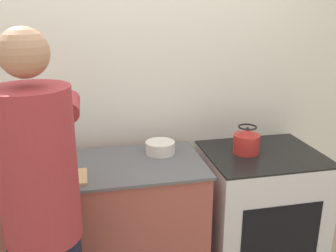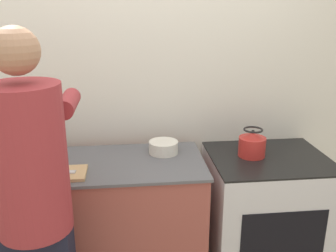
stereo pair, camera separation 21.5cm
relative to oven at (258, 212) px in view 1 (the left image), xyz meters
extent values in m
cube|color=silver|center=(-0.82, 0.39, 0.85)|extent=(8.00, 0.05, 2.60)
cube|color=#9E4C42|center=(-1.24, -0.03, 0.00)|extent=(1.56, 0.58, 0.91)
cube|color=#56565B|center=(-1.24, -0.03, 0.46)|extent=(1.59, 0.60, 0.02)
cube|color=silver|center=(0.00, 0.00, -0.01)|extent=(0.76, 0.64, 0.89)
cube|color=black|center=(0.00, 0.00, 0.44)|extent=(0.76, 0.64, 0.01)
cube|color=black|center=(0.00, -0.32, 0.04)|extent=(0.53, 0.01, 0.39)
cylinder|color=maroon|center=(-1.35, -0.56, 0.73)|extent=(0.34, 0.34, 0.69)
sphere|color=#A87A5B|center=(-1.35, -0.56, 1.21)|extent=(0.20, 0.20, 0.20)
cylinder|color=maroon|center=(-1.49, -0.26, 0.91)|extent=(0.10, 0.30, 0.10)
cylinder|color=maroon|center=(-1.20, -0.26, 0.91)|extent=(0.10, 0.30, 0.10)
cube|color=tan|center=(-1.34, -0.18, 0.48)|extent=(0.38, 0.20, 0.02)
cube|color=silver|center=(-1.27, -0.18, 0.49)|extent=(0.12, 0.05, 0.01)
cube|color=black|center=(-1.36, -0.17, 0.49)|extent=(0.08, 0.04, 0.01)
cylinder|color=red|center=(-0.11, 0.03, 0.51)|extent=(0.17, 0.17, 0.13)
cone|color=red|center=(-0.11, 0.03, 0.59)|extent=(0.14, 0.14, 0.03)
sphere|color=black|center=(-0.11, 0.03, 0.62)|extent=(0.02, 0.02, 0.02)
torus|color=black|center=(-0.11, 0.03, 0.63)|extent=(0.13, 0.13, 0.01)
cylinder|color=silver|center=(-0.68, 0.09, 0.51)|extent=(0.19, 0.19, 0.08)
cylinder|color=#C6B789|center=(-1.49, 0.11, 0.50)|extent=(0.13, 0.13, 0.05)
camera|label=1|loc=(-1.11, -2.12, 1.39)|focal=40.00mm
camera|label=2|loc=(-0.90, -2.15, 1.39)|focal=40.00mm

